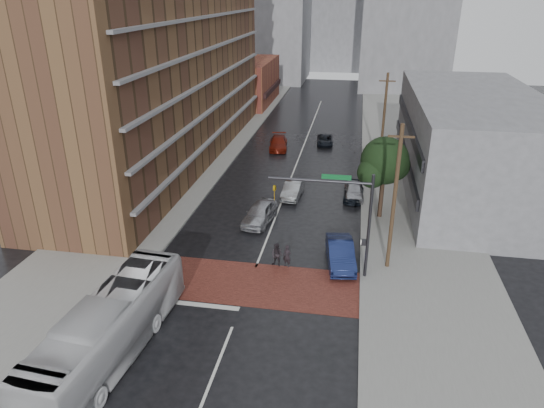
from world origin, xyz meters
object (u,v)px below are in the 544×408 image
Objects in this scene: pedestrian_b at (277,255)px; car_parked_far at (354,190)px; car_travel_a at (260,213)px; car_travel_c at (278,143)px; car_travel_b at (293,190)px; pedestrian_a at (287,256)px; transit_bus at (109,329)px; suv_travel at (325,140)px; car_parked_mid at (354,192)px; car_parked_near at (340,253)px.

car_parked_far is (4.92, 13.00, -0.12)m from pedestrian_b.
pedestrian_b is 0.35× the size of car_travel_a.
pedestrian_b reaches higher than car_travel_c.
pedestrian_a is at bearing -80.64° from car_travel_b.
transit_bus is 23.37m from car_travel_b.
suv_travel is 1.00× the size of car_parked_mid.
transit_bus is at bearing -105.64° from suv_travel.
car_parked_far reaches higher than car_parked_mid.
suv_travel is at bearing 100.20° from car_parked_far.
car_travel_b is (-0.57, 12.21, -0.13)m from pedestrian_b.
pedestrian_b is (6.88, 10.27, -0.84)m from transit_bus.
transit_bus is 40.35m from suv_travel.
suv_travel is at bearing 108.23° from pedestrian_a.
pedestrian_a is at bearing -172.50° from car_parked_near.
transit_bus is 2.96× the size of suv_travel.
pedestrian_a reaches higher than car_travel_b.
pedestrian_a reaches higher than car_parked_far.
pedestrian_b is 4.36m from car_parked_near.
car_travel_c is 1.24× the size of car_parked_mid.
transit_bus is 15.86m from car_parked_near.
car_travel_a is 23.06m from suv_travel.
transit_bus reaches higher than car_parked_mid.
pedestrian_a is 0.33× the size of car_parked_near.
pedestrian_b is at bearing -107.63° from car_parked_mid.
transit_bus is 26.11m from car_parked_far.
car_travel_c is at bearing 103.48° from car_travel_a.
pedestrian_b is 12.22m from car_travel_b.
car_parked_near is 1.18× the size of car_parked_far.
pedestrian_a is 0.70m from pedestrian_b.
pedestrian_b is (-0.70, 0.00, 0.03)m from pedestrian_a.
car_parked_mid is at bearing 90.75° from pedestrian_a.
pedestrian_b is 29.28m from suv_travel.
car_parked_mid is at bearing 87.58° from pedestrian_b.
car_travel_b is 1.03× the size of car_parked_far.
car_travel_c is 26.85m from car_parked_near.
car_parked_mid is at bearing 67.16° from transit_bus.
car_travel_b is 17.14m from suv_travel.
car_parked_near is at bearing -96.23° from car_parked_far.
pedestrian_b reaches higher than car_travel_b.
car_travel_c is 16.29m from car_parked_far.
car_travel_a reaches higher than suv_travel.
car_parked_mid is at bearing -93.00° from car_parked_far.
pedestrian_b is 0.41× the size of car_parked_mid.
car_parked_near reaches higher than car_parked_far.
transit_bus reaches higher than car_parked_far.
car_parked_near is (4.82, -11.21, 0.11)m from car_travel_b.
car_travel_a is 1.15× the size of car_parked_far.
car_parked_near is at bearing 34.78° from pedestrian_a.
transit_bus is at bearing -101.32° from car_travel_c.
car_parked_near is at bearing -30.69° from car_travel_a.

